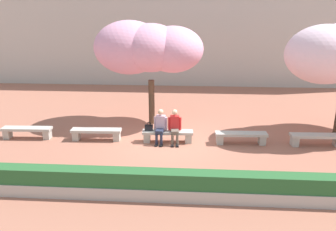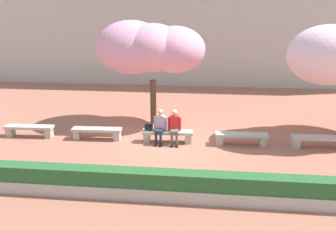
{
  "view_description": "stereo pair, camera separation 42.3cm",
  "coord_description": "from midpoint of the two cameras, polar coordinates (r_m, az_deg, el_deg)",
  "views": [
    {
      "loc": [
        0.8,
        -11.61,
        4.83
      ],
      "look_at": [
        0.0,
        0.2,
        1.0
      ],
      "focal_mm": 35.0,
      "sensor_mm": 36.0,
      "label": 1
    },
    {
      "loc": [
        1.23,
        -11.57,
        4.83
      ],
      "look_at": [
        0.0,
        0.2,
        1.0
      ],
      "focal_mm": 35.0,
      "sensor_mm": 36.0,
      "label": 2
    }
  ],
  "objects": [
    {
      "name": "stone_bench_west_end",
      "position": [
        14.06,
        -22.22,
        -2.22
      ],
      "size": [
        1.94,
        0.49,
        0.45
      ],
      "color": "#ADA89E",
      "rests_on": "ground"
    },
    {
      "name": "stone_bench_east_end",
      "position": [
        13.24,
        25.54,
        -3.89
      ],
      "size": [
        1.94,
        0.49,
        0.45
      ],
      "color": "#ADA89E",
      "rests_on": "ground"
    },
    {
      "name": "stone_bench_near_west",
      "position": [
        13.01,
        -11.37,
        -2.79
      ],
      "size": [
        1.94,
        0.49,
        0.45
      ],
      "color": "#ADA89E",
      "rests_on": "ground"
    },
    {
      "name": "person_seated_left",
      "position": [
        12.33,
        -0.4,
        -1.66
      ],
      "size": [
        0.51,
        0.71,
        1.29
      ],
      "color": "black",
      "rests_on": "ground"
    },
    {
      "name": "cherry_tree_main",
      "position": [
        14.03,
        -2.24,
        11.63
      ],
      "size": [
        4.62,
        2.89,
        4.44
      ],
      "color": "#473323",
      "rests_on": "ground"
    },
    {
      "name": "handbag",
      "position": [
        12.47,
        -2.4,
        -2.02
      ],
      "size": [
        0.3,
        0.15,
        0.34
      ],
      "color": "black",
      "rests_on": "stone_bench_center"
    },
    {
      "name": "person_seated_right",
      "position": [
        12.28,
        2.12,
        -1.75
      ],
      "size": [
        0.51,
        0.7,
        1.29
      ],
      "color": "black",
      "rests_on": "ground"
    },
    {
      "name": "stone_bench_near_east",
      "position": [
        12.57,
        13.57,
        -3.7
      ],
      "size": [
        1.94,
        0.49,
        0.45
      ],
      "color": "#ADA89E",
      "rests_on": "ground"
    },
    {
      "name": "building_facade",
      "position": [
        23.36,
        3.64,
        18.41
      ],
      "size": [
        28.0,
        4.0,
        10.07
      ],
      "primitive_type": "cube",
      "color": "#B7B2A8",
      "rests_on": "ground"
    },
    {
      "name": "stone_bench_center",
      "position": [
        12.49,
        0.88,
        -3.31
      ],
      "size": [
        1.94,
        0.49,
        0.45
      ],
      "color": "#ADA89E",
      "rests_on": "ground"
    },
    {
      "name": "planter_hedge_foreground",
      "position": [
        8.91,
        -1.43,
        -12.01
      ],
      "size": [
        16.7,
        0.5,
        0.8
      ],
      "color": "#ADA89E",
      "rests_on": "ground"
    },
    {
      "name": "ground_plane",
      "position": [
        12.6,
        0.87,
        -4.61
      ],
      "size": [
        100.0,
        100.0,
        0.0
      ],
      "primitive_type": "plane",
      "color": "#9E604C"
    }
  ]
}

